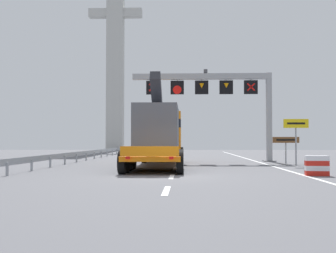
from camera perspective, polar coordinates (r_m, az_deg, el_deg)
name	(u,v)px	position (r m, az deg, el deg)	size (l,w,h in m)	color
ground	(166,176)	(19.76, -0.21, -6.42)	(112.00, 112.00, 0.00)	#5B5B60
lane_markings	(178,162)	(32.60, 1.25, -4.62)	(0.20, 40.36, 0.01)	silver
edge_line_right	(260,163)	(32.16, 11.90, -4.62)	(0.20, 63.00, 0.01)	silver
overhead_lane_gantry	(218,90)	(33.87, 6.58, 4.70)	(10.89, 0.90, 7.05)	#9EA0A5
heavy_haul_truck_orange	(160,134)	(27.86, -1.05, -1.00)	(3.03, 14.06, 5.30)	orange
exit_sign_yellow	(296,130)	(28.75, 16.32, -0.45)	(1.56, 0.15, 2.94)	#9EA0A5
tourist_info_sign_brown	(286,143)	(30.95, 15.09, -2.07)	(1.80, 0.15, 1.83)	#9EA0A5
crash_barrier_striped	(317,166)	(20.77, 18.80, -4.85)	(1.04, 0.59, 0.90)	red
guardrail_left	(86,153)	(35.68, -10.67, -3.46)	(0.13, 34.15, 0.76)	#999EA3
bridge_pylon_distant	(115,37)	(76.10, -6.86, 11.46)	(9.00, 2.00, 37.40)	#B7B7B2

